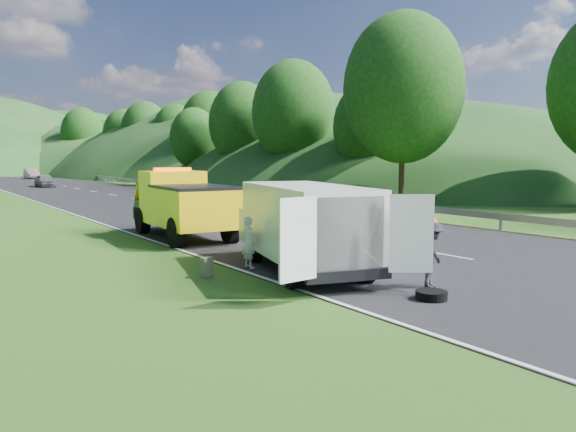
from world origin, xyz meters
TOP-DOWN VIEW (x-y plane):
  - ground at (0.00, 0.00)m, footprint 320.00×320.00m
  - road_surface at (3.00, 40.00)m, footprint 14.00×200.00m
  - guardrail at (10.30, 52.50)m, footprint 0.06×140.00m
  - tree_line_right at (23.00, 60.00)m, footprint 14.00×140.00m
  - tow_truck at (-2.54, 6.70)m, footprint 2.95×6.73m
  - white_van at (-2.43, -1.43)m, footprint 4.73×7.49m
  - woman at (-3.52, -0.21)m, footprint 0.44×0.58m
  - child at (-2.03, 0.62)m, footprint 0.56×0.52m
  - worker at (-1.06, -4.95)m, footprint 1.24×1.02m
  - suitcase at (-5.07, -0.59)m, footprint 0.38×0.28m
  - spare_tire at (-1.95, -5.76)m, footprint 0.72×0.72m
  - passing_suv at (4.18, 6.29)m, footprint 3.18×5.50m
  - dist_car_a at (0.87, 51.14)m, footprint 1.67×4.15m
  - dist_car_b at (3.96, 76.58)m, footprint 1.61×4.61m

SIDE VIEW (x-z plane):
  - ground at x=0.00m, z-range 0.00..0.00m
  - guardrail at x=10.30m, z-range -0.76..0.76m
  - tree_line_right at x=23.00m, z-range -7.00..7.00m
  - woman at x=-3.52m, z-range -0.76..0.76m
  - child at x=-2.03m, z-range -0.46..0.46m
  - worker at x=-1.06m, z-range -0.83..0.83m
  - spare_tire at x=-1.95m, z-range -0.10..0.10m
  - passing_suv at x=4.18m, z-range -0.72..0.72m
  - dist_car_a at x=0.87m, z-range -0.71..0.71m
  - dist_car_b at x=3.96m, z-range -0.76..0.76m
  - road_surface at x=3.00m, z-range 0.00..0.02m
  - suitcase at x=-5.07m, z-range 0.00..0.54m
  - tow_truck at x=-2.54m, z-range -0.03..2.79m
  - white_van at x=-2.43m, z-range 0.16..2.63m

